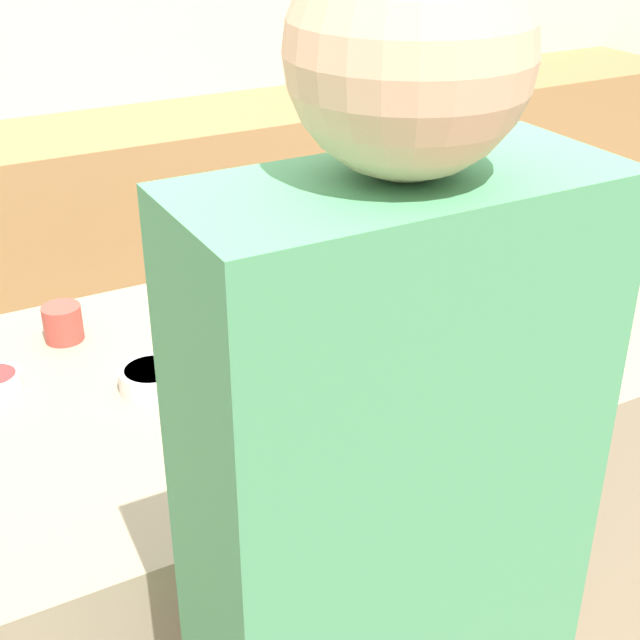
{
  "coord_description": "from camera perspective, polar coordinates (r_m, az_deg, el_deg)",
  "views": [
    {
      "loc": [
        -0.71,
        -1.43,
        1.81
      ],
      "look_at": [
        0.08,
        0.0,
        0.96
      ],
      "focal_mm": 50.0,
      "sensor_mm": 36.0,
      "label": 1
    }
  ],
  "objects": [
    {
      "name": "wall_back",
      "position": [
        3.73,
        -18.51,
        18.31
      ],
      "size": [
        8.0,
        0.05,
        2.6
      ],
      "color": "beige",
      "rests_on": "ground_plane"
    },
    {
      "name": "back_cabinet_block",
      "position": [
        3.64,
        -15.47,
        4.54
      ],
      "size": [
        6.0,
        0.6,
        0.91
      ],
      "color": "#9E7547",
      "rests_on": "ground_plane"
    },
    {
      "name": "kitchen_island",
      "position": [
        2.1,
        -1.99,
        -12.94
      ],
      "size": [
        1.79,
        0.94,
        0.9
      ],
      "color": "gray",
      "rests_on": "ground_plane"
    },
    {
      "name": "baking_tray",
      "position": [
        1.76,
        5.54,
        -3.74
      ],
      "size": [
        0.41,
        0.29,
        0.01
      ],
      "color": "#9E9EA8",
      "rests_on": "kitchen_island"
    },
    {
      "name": "gingerbread_house",
      "position": [
        1.7,
        5.74,
        -0.15
      ],
      "size": [
        0.2,
        0.16,
        0.31
      ],
      "color": "brown",
      "rests_on": "baking_tray"
    },
    {
      "name": "decorative_tree",
      "position": [
        2.14,
        9.21,
        7.21
      ],
      "size": [
        0.14,
        0.14,
        0.37
      ],
      "color": "silver",
      "rests_on": "kitchen_island"
    },
    {
      "name": "candy_bowl_far_left",
      "position": [
        1.96,
        -6.3,
        0.53
      ],
      "size": [
        0.09,
        0.09,
        0.05
      ],
      "color": "white",
      "rests_on": "kitchen_island"
    },
    {
      "name": "candy_bowl_near_tray_left",
      "position": [
        1.83,
        -6.14,
        -1.73
      ],
      "size": [
        0.13,
        0.13,
        0.04
      ],
      "color": "silver",
      "rests_on": "kitchen_island"
    },
    {
      "name": "candy_bowl_front_corner",
      "position": [
        2.27,
        15.57,
        3.48
      ],
      "size": [
        0.13,
        0.13,
        0.05
      ],
      "color": "silver",
      "rests_on": "kitchen_island"
    },
    {
      "name": "candy_bowl_center_rear",
      "position": [
        2.14,
        12.33,
        2.19
      ],
      "size": [
        0.1,
        0.1,
        0.04
      ],
      "color": "white",
      "rests_on": "kitchen_island"
    },
    {
      "name": "candy_bowl_near_tray_right",
      "position": [
        1.74,
        -10.67,
        -3.64
      ],
      "size": [
        0.13,
        0.13,
        0.04
      ],
      "color": "silver",
      "rests_on": "kitchen_island"
    },
    {
      "name": "cookbook",
      "position": [
        2.19,
        2.93,
        3.21
      ],
      "size": [
        0.22,
        0.14,
        0.02
      ],
      "color": "#3F598C",
      "rests_on": "kitchen_island"
    },
    {
      "name": "mug",
      "position": [
        1.95,
        -16.14,
        -0.19
      ],
      "size": [
        0.08,
        0.08,
        0.08
      ],
      "color": "#B24238",
      "rests_on": "kitchen_island"
    },
    {
      "name": "person",
      "position": [
        1.22,
        3.92,
        -19.75
      ],
      "size": [
        0.47,
        0.58,
        1.77
      ],
      "color": "slate",
      "rests_on": "ground_plane"
    }
  ]
}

